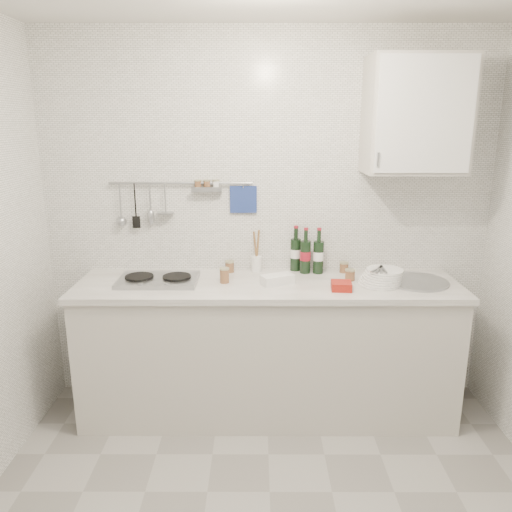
{
  "coord_description": "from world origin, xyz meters",
  "views": [
    {
      "loc": [
        -0.07,
        -1.93,
        1.91
      ],
      "look_at": [
        -0.07,
        0.9,
        1.15
      ],
      "focal_mm": 35.0,
      "sensor_mm": 36.0,
      "label": 1
    }
  ],
  "objects_px": {
    "wall_cabinet": "(416,115)",
    "plate_stack_hob": "(150,277)",
    "plate_stack_sink": "(382,277)",
    "wine_bottles": "(306,250)",
    "utensil_crock": "(257,262)"
  },
  "relations": [
    {
      "from": "wall_cabinet",
      "to": "plate_stack_sink",
      "type": "relative_size",
      "value": 2.46
    },
    {
      "from": "wine_bottles",
      "to": "utensil_crock",
      "type": "distance_m",
      "value": 0.35
    },
    {
      "from": "wall_cabinet",
      "to": "wine_bottles",
      "type": "relative_size",
      "value": 2.26
    },
    {
      "from": "plate_stack_sink",
      "to": "wine_bottles",
      "type": "height_order",
      "value": "wine_bottles"
    },
    {
      "from": "plate_stack_hob",
      "to": "plate_stack_sink",
      "type": "relative_size",
      "value": 0.9
    },
    {
      "from": "plate_stack_hob",
      "to": "wall_cabinet",
      "type": "bearing_deg",
      "value": 1.96
    },
    {
      "from": "plate_stack_sink",
      "to": "plate_stack_hob",
      "type": "bearing_deg",
      "value": 176.41
    },
    {
      "from": "wine_bottles",
      "to": "plate_stack_sink",
      "type": "bearing_deg",
      "value": -29.91
    },
    {
      "from": "plate_stack_sink",
      "to": "utensil_crock",
      "type": "distance_m",
      "value": 0.84
    },
    {
      "from": "plate_stack_hob",
      "to": "plate_stack_sink",
      "type": "height_order",
      "value": "plate_stack_sink"
    },
    {
      "from": "wall_cabinet",
      "to": "plate_stack_hob",
      "type": "bearing_deg",
      "value": -178.04
    },
    {
      "from": "plate_stack_sink",
      "to": "wine_bottles",
      "type": "distance_m",
      "value": 0.53
    },
    {
      "from": "wall_cabinet",
      "to": "plate_stack_hob",
      "type": "relative_size",
      "value": 2.74
    },
    {
      "from": "wall_cabinet",
      "to": "plate_stack_hob",
      "type": "height_order",
      "value": "wall_cabinet"
    },
    {
      "from": "wall_cabinet",
      "to": "wine_bottles",
      "type": "bearing_deg",
      "value": 170.13
    }
  ]
}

